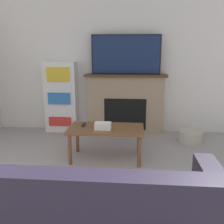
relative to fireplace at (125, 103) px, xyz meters
The scene contains 8 objects.
wall_back 0.82m from the fireplace, 130.16° to the left, with size 5.74×0.06×2.70m.
fireplace is the anchor object (origin of this frame).
tv 0.89m from the fireplace, 90.00° to the right, with size 1.23×0.03×0.69m.
coffee_table 1.31m from the fireplace, 99.82° to the right, with size 1.05×0.59×0.46m.
tissue_box 1.39m from the fireplace, 100.58° to the right, with size 0.22×0.12×0.10m.
remote_control 1.32m from the fireplace, 114.73° to the right, with size 0.04×0.15×0.02m.
bookshelf 1.21m from the fireplace, behind, with size 0.58×0.29×1.31m.
storage_basket 1.28m from the fireplace, 22.12° to the right, with size 0.41×0.41×0.19m.
Camera 1 is at (0.29, -0.81, 1.52)m, focal length 42.00 mm.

